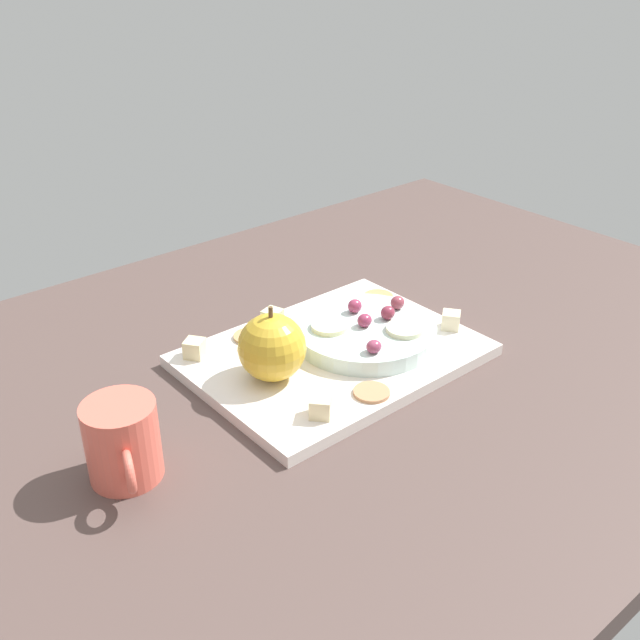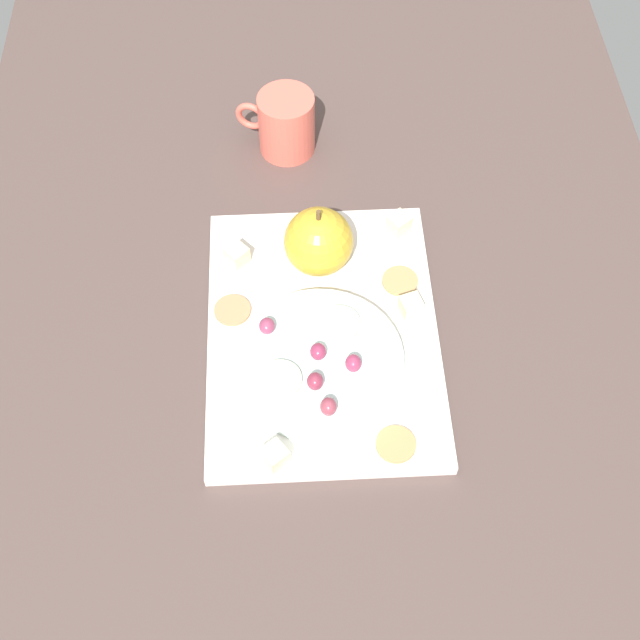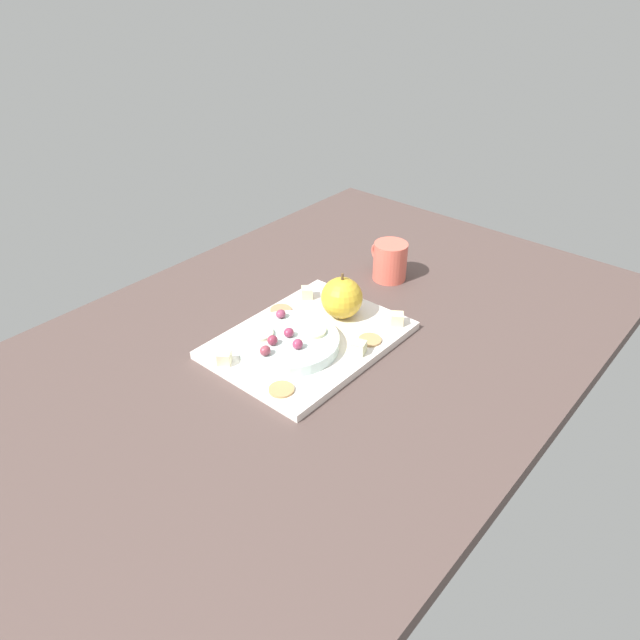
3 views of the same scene
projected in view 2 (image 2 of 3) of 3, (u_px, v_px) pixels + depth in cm
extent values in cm
cube|color=#4D3C38|center=(322.00, 331.00, 95.86)|extent=(127.98, 84.54, 3.02)
cube|color=white|center=(321.00, 334.00, 92.97)|extent=(33.46, 24.80, 1.44)
cylinder|color=silver|center=(320.00, 363.00, 88.96)|extent=(17.52, 17.52, 2.02)
sphere|color=gold|center=(323.00, 241.00, 94.19)|extent=(7.73, 7.73, 7.73)
cylinder|color=brown|center=(323.00, 215.00, 90.47)|extent=(0.50, 0.50, 1.20)
cube|color=beige|center=(399.00, 224.00, 99.16)|extent=(3.07, 3.07, 2.20)
cube|color=beige|center=(411.00, 309.00, 92.56)|extent=(2.76, 2.76, 2.20)
cube|color=beige|center=(275.00, 456.00, 83.05)|extent=(3.08, 3.08, 2.20)
cube|color=beige|center=(237.00, 255.00, 96.64)|extent=(3.11, 3.11, 2.20)
cylinder|color=tan|center=(232.00, 310.00, 93.58)|extent=(4.05, 4.05, 0.40)
cylinder|color=tan|center=(400.00, 281.00, 95.75)|extent=(4.05, 4.05, 0.40)
cylinder|color=tan|center=(396.00, 444.00, 84.73)|extent=(4.05, 4.05, 0.40)
ellipsoid|color=maroon|center=(315.00, 381.00, 85.60)|extent=(1.87, 1.69, 1.74)
ellipsoid|color=#973351|center=(353.00, 363.00, 86.75)|extent=(1.87, 1.69, 1.75)
ellipsoid|color=#8D2E4B|center=(318.00, 352.00, 87.58)|extent=(1.87, 1.69, 1.63)
ellipsoid|color=#8F3956|center=(267.00, 326.00, 89.37)|extent=(1.87, 1.69, 1.53)
ellipsoid|color=#8D3947|center=(327.00, 407.00, 84.03)|extent=(1.87, 1.69, 1.72)
cylinder|color=beige|center=(280.00, 380.00, 86.33)|extent=(4.50, 4.50, 0.60)
cylinder|color=beige|center=(339.00, 324.00, 90.06)|extent=(4.50, 4.50, 0.60)
cylinder|color=#E46251|center=(287.00, 124.00, 106.09)|extent=(7.03, 7.03, 8.04)
torus|color=#E46251|center=(251.00, 116.00, 106.84)|extent=(2.10, 4.04, 4.00)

